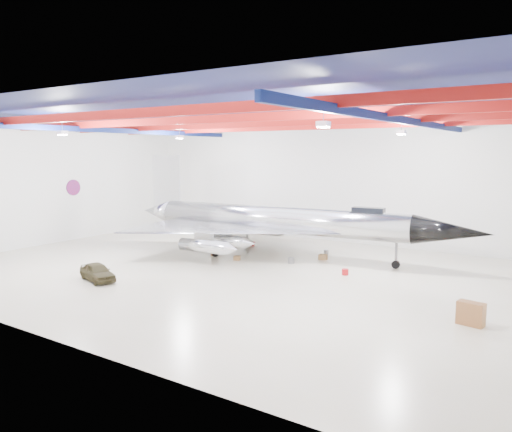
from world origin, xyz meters
The scene contains 16 objects.
floor centered at (0.00, 0.00, 0.00)m, with size 40.00×40.00×0.00m, color #BAB194.
wall_back centered at (0.00, 15.00, 5.50)m, with size 40.00×40.00×0.00m, color silver.
wall_left centered at (-20.00, 0.00, 5.50)m, with size 30.00×30.00×0.00m, color silver.
ceiling centered at (0.00, 0.00, 11.00)m, with size 40.00×40.00×0.00m, color #0A0F38.
ceiling_structure centered at (0.00, 0.00, 10.32)m, with size 39.50×29.50×1.08m.
wall_roundel centered at (-19.94, 2.00, 5.00)m, with size 1.50×1.50×0.10m, color #B21414.
jet_aircraft centered at (0.08, 6.18, 2.65)m, with size 29.65×18.42×8.08m.
jeep centered at (-5.58, -7.04, 0.58)m, with size 1.38×3.42×1.17m, color #38321C.
desk centered at (16.41, -2.58, 0.57)m, with size 1.25×0.63×1.15m, color brown.
crate_ply centered at (-4.13, 3.37, 0.16)m, with size 0.45×0.36×0.31m, color olive.
toolbox_red centered at (-4.01, 8.66, 0.17)m, with size 0.50×0.40×0.35m, color #A71016.
engine_drum centered at (2.48, 4.38, 0.22)m, with size 0.49×0.49×0.44m, color #59595B.
parts_bin centered at (3.92, 6.88, 0.21)m, with size 0.61×0.49×0.43m, color olive.
tool_chest centered at (7.31, 3.33, 0.21)m, with size 0.46×0.46×0.41m, color #A71016.
oil_barrel centered at (-1.59, 3.03, 0.17)m, with size 0.49×0.39×0.34m, color olive.
spares_box centered at (3.23, 8.88, 0.17)m, with size 0.39×0.39×0.35m, color #59595B.
Camera 1 is at (20.60, -27.86, 8.40)m, focal length 35.00 mm.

